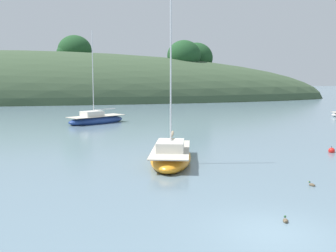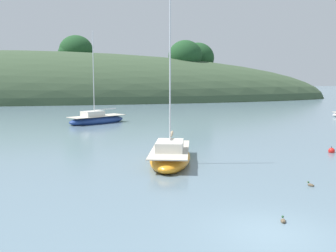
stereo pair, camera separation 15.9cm
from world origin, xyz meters
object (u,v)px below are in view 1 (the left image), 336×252
(mooring_buoy_inner, at_px, (332,151))
(duck_lone_left, at_px, (312,185))
(sailboat_cream_ketch, at_px, (96,120))
(duck_trailing, at_px, (285,221))
(sailboat_blue_center, at_px, (171,156))

(mooring_buoy_inner, distance_m, duck_lone_left, 9.63)
(sailboat_cream_ketch, bearing_deg, mooring_buoy_inner, -51.92)
(sailboat_cream_ketch, height_order, duck_trailing, sailboat_cream_ketch)
(mooring_buoy_inner, xyz_separation_m, duck_trailing, (-9.38, -11.90, -0.07))
(sailboat_cream_ketch, bearing_deg, sailboat_blue_center, -78.29)
(sailboat_blue_center, xyz_separation_m, duck_lone_left, (5.74, -6.34, -0.38))
(sailboat_blue_center, height_order, duck_lone_left, sailboat_blue_center)
(sailboat_blue_center, height_order, duck_trailing, sailboat_blue_center)
(sailboat_blue_center, distance_m, duck_trailing, 10.85)
(mooring_buoy_inner, bearing_deg, sailboat_blue_center, -173.68)
(sailboat_blue_center, distance_m, sailboat_cream_ketch, 22.39)
(duck_trailing, bearing_deg, sailboat_cream_ketch, 101.80)
(sailboat_cream_ketch, bearing_deg, duck_trailing, -78.20)
(duck_lone_left, distance_m, duck_trailing, 5.52)
(sailboat_blue_center, relative_size, duck_trailing, 24.72)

